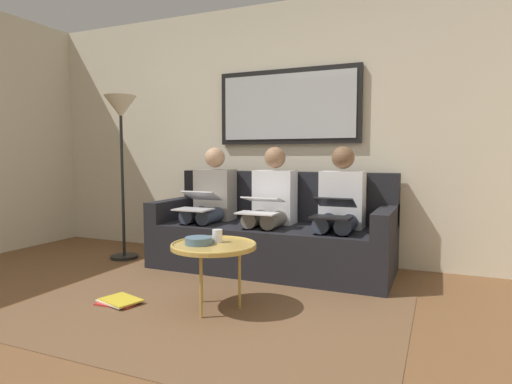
{
  "coord_description": "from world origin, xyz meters",
  "views": [
    {
      "loc": [
        -1.43,
        1.62,
        1.05
      ],
      "look_at": [
        0.0,
        -1.7,
        0.75
      ],
      "focal_mm": 30.11,
      "sensor_mm": 36.0,
      "label": 1
    }
  ],
  "objects_px": {
    "laptop_white": "(261,205)",
    "person_middle": "(271,204)",
    "coffee_table": "(214,246)",
    "cup": "(217,236)",
    "framed_mirror": "(288,107)",
    "magazine_stack": "(120,301)",
    "couch": "(273,235)",
    "person_right": "(210,201)",
    "bowl": "(199,241)",
    "laptop_black": "(334,209)",
    "person_left": "(340,208)",
    "standing_lamp": "(121,125)",
    "laptop_silver": "(198,202)"
  },
  "relations": [
    {
      "from": "cup",
      "to": "magazine_stack",
      "type": "height_order",
      "value": "cup"
    },
    {
      "from": "couch",
      "to": "laptop_silver",
      "type": "xyz_separation_m",
      "value": [
        0.64,
        0.3,
        0.32
      ]
    },
    {
      "from": "framed_mirror",
      "to": "person_middle",
      "type": "xyz_separation_m",
      "value": [
        0.0,
        0.46,
        -0.94
      ]
    },
    {
      "from": "coffee_table",
      "to": "cup",
      "type": "bearing_deg",
      "value": -81.61
    },
    {
      "from": "cup",
      "to": "person_right",
      "type": "distance_m",
      "value": 1.27
    },
    {
      "from": "coffee_table",
      "to": "magazine_stack",
      "type": "bearing_deg",
      "value": 13.53
    },
    {
      "from": "framed_mirror",
      "to": "person_right",
      "type": "distance_m",
      "value": 1.23
    },
    {
      "from": "coffee_table",
      "to": "bowl",
      "type": "relative_size",
      "value": 3.17
    },
    {
      "from": "laptop_silver",
      "to": "standing_lamp",
      "type": "xyz_separation_m",
      "value": [
        0.91,
        -0.03,
        0.74
      ]
    },
    {
      "from": "person_right",
      "to": "person_left",
      "type": "bearing_deg",
      "value": 180.0
    },
    {
      "from": "bowl",
      "to": "magazine_stack",
      "type": "xyz_separation_m",
      "value": [
        0.59,
        0.12,
        -0.46
      ]
    },
    {
      "from": "coffee_table",
      "to": "standing_lamp",
      "type": "distance_m",
      "value": 2.07
    },
    {
      "from": "laptop_black",
      "to": "laptop_silver",
      "type": "distance_m",
      "value": 1.28
    },
    {
      "from": "couch",
      "to": "bowl",
      "type": "bearing_deg",
      "value": 87.19
    },
    {
      "from": "laptop_black",
      "to": "laptop_white",
      "type": "xyz_separation_m",
      "value": [
        0.64,
        0.01,
        0.0
      ]
    },
    {
      "from": "person_middle",
      "to": "laptop_white",
      "type": "height_order",
      "value": "person_middle"
    },
    {
      "from": "couch",
      "to": "laptop_white",
      "type": "height_order",
      "value": "couch"
    },
    {
      "from": "person_right",
      "to": "magazine_stack",
      "type": "height_order",
      "value": "person_right"
    },
    {
      "from": "person_left",
      "to": "coffee_table",
      "type": "bearing_deg",
      "value": 62.11
    },
    {
      "from": "framed_mirror",
      "to": "laptop_white",
      "type": "bearing_deg",
      "value": 90.0
    },
    {
      "from": "couch",
      "to": "person_right",
      "type": "xyz_separation_m",
      "value": [
        0.64,
        0.07,
        0.3
      ]
    },
    {
      "from": "laptop_black",
      "to": "person_middle",
      "type": "bearing_deg",
      "value": -20.2
    },
    {
      "from": "couch",
      "to": "person_middle",
      "type": "height_order",
      "value": "person_middle"
    },
    {
      "from": "person_right",
      "to": "standing_lamp",
      "type": "distance_m",
      "value": 1.2
    },
    {
      "from": "laptop_white",
      "to": "standing_lamp",
      "type": "height_order",
      "value": "standing_lamp"
    },
    {
      "from": "person_left",
      "to": "standing_lamp",
      "type": "distance_m",
      "value": 2.33
    },
    {
      "from": "person_middle",
      "to": "standing_lamp",
      "type": "bearing_deg",
      "value": 7.31
    },
    {
      "from": "person_left",
      "to": "cup",
      "type": "bearing_deg",
      "value": 60.18
    },
    {
      "from": "laptop_black",
      "to": "person_middle",
      "type": "relative_size",
      "value": 0.31
    },
    {
      "from": "person_middle",
      "to": "laptop_silver",
      "type": "xyz_separation_m",
      "value": [
        0.64,
        0.23,
        0.02
      ]
    },
    {
      "from": "laptop_silver",
      "to": "person_right",
      "type": "bearing_deg",
      "value": -90.0
    },
    {
      "from": "coffee_table",
      "to": "laptop_white",
      "type": "distance_m",
      "value": 0.92
    },
    {
      "from": "couch",
      "to": "person_right",
      "type": "bearing_deg",
      "value": 6.13
    },
    {
      "from": "laptop_silver",
      "to": "laptop_white",
      "type": "bearing_deg",
      "value": 178.15
    },
    {
      "from": "person_right",
      "to": "standing_lamp",
      "type": "height_order",
      "value": "standing_lamp"
    },
    {
      "from": "cup",
      "to": "person_right",
      "type": "bearing_deg",
      "value": -58.48
    },
    {
      "from": "magazine_stack",
      "to": "bowl",
      "type": "bearing_deg",
      "value": -168.36
    },
    {
      "from": "laptop_white",
      "to": "person_middle",
      "type": "bearing_deg",
      "value": -90.0
    },
    {
      "from": "bowl",
      "to": "person_right",
      "type": "relative_size",
      "value": 0.16
    },
    {
      "from": "framed_mirror",
      "to": "cup",
      "type": "distance_m",
      "value": 1.86
    },
    {
      "from": "couch",
      "to": "magazine_stack",
      "type": "distance_m",
      "value": 1.55
    },
    {
      "from": "framed_mirror",
      "to": "coffee_table",
      "type": "bearing_deg",
      "value": 91.14
    },
    {
      "from": "bowl",
      "to": "laptop_silver",
      "type": "bearing_deg",
      "value": -59.04
    },
    {
      "from": "person_middle",
      "to": "laptop_black",
      "type": "bearing_deg",
      "value": 159.8
    },
    {
      "from": "bowl",
      "to": "person_middle",
      "type": "relative_size",
      "value": 0.16
    },
    {
      "from": "coffee_table",
      "to": "cup",
      "type": "distance_m",
      "value": 0.09
    },
    {
      "from": "coffee_table",
      "to": "standing_lamp",
      "type": "xyz_separation_m",
      "value": [
        1.58,
        -0.95,
        0.93
      ]
    },
    {
      "from": "bowl",
      "to": "laptop_black",
      "type": "distance_m",
      "value": 1.2
    },
    {
      "from": "cup",
      "to": "magazine_stack",
      "type": "xyz_separation_m",
      "value": [
        0.67,
        0.23,
        -0.48
      ]
    },
    {
      "from": "bowl",
      "to": "standing_lamp",
      "type": "xyz_separation_m",
      "value": [
        1.49,
        -0.99,
        0.89
      ]
    }
  ]
}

